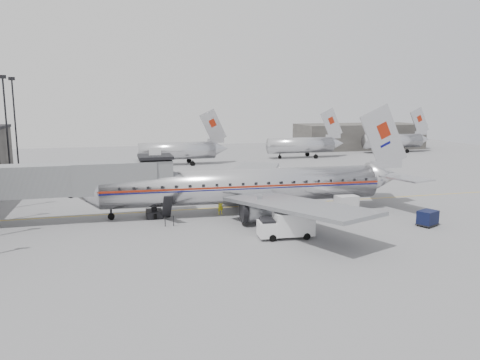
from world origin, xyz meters
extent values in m
plane|color=slate|center=(0.00, 0.00, 0.00)|extent=(160.00, 160.00, 0.00)
cube|color=#383633|center=(45.00, 60.00, 3.00)|extent=(30.00, 12.00, 6.00)
cube|color=gold|center=(3.00, 6.00, 0.01)|extent=(60.00, 0.15, 0.01)
cube|color=slate|center=(-22.00, 3.60, 4.30)|extent=(12.00, 2.80, 3.00)
cube|color=slate|center=(-13.00, 3.60, 4.30)|extent=(8.00, 3.00, 3.10)
cube|color=slate|center=(-9.00, 4.00, 4.30)|extent=(3.20, 3.60, 3.20)
cube|color=black|center=(-9.00, 4.00, 6.20)|extent=(3.40, 3.80, 0.30)
cube|color=white|center=(-9.00, 4.00, 6.70)|extent=(1.20, 0.15, 0.80)
cylinder|color=black|center=(-9.30, 3.60, 1.40)|extent=(0.56, 0.56, 2.80)
cube|color=black|center=(-9.30, 3.60, 0.35)|extent=(1.60, 2.20, 0.70)
cylinder|color=black|center=(-9.30, 2.60, 0.30)|extent=(0.30, 0.60, 0.60)
cylinder|color=black|center=(-9.30, 4.60, 0.30)|extent=(0.30, 0.60, 0.60)
cube|color=black|center=(-8.20, 1.30, 1.50)|extent=(0.90, 3.20, 2.90)
cylinder|color=black|center=(-27.50, 28.00, 7.50)|extent=(0.24, 0.24, 15.00)
cube|color=black|center=(-27.50, 28.00, 15.00)|extent=(0.90, 0.25, 0.50)
cylinder|color=black|center=(-27.50, 34.00, 7.50)|extent=(0.24, 0.24, 15.00)
cube|color=black|center=(-27.50, 34.00, 15.00)|extent=(0.90, 0.25, 0.50)
cylinder|color=silver|center=(-2.00, 42.00, 2.60)|extent=(14.00, 3.20, 3.20)
cube|color=silver|center=(4.80, 42.00, 7.00)|extent=(5.17, 0.26, 6.52)
cylinder|color=black|center=(-6.50, 42.00, 0.50)|extent=(0.24, 0.24, 1.00)
cylinder|color=silver|center=(24.00, 46.00, 2.60)|extent=(14.00, 3.20, 3.20)
cube|color=silver|center=(30.80, 46.00, 7.00)|extent=(5.17, 0.26, 6.52)
cylinder|color=black|center=(19.50, 46.00, 0.50)|extent=(0.24, 0.24, 1.00)
cylinder|color=silver|center=(48.00, 50.00, 2.60)|extent=(14.00, 3.20, 3.20)
cube|color=silver|center=(54.80, 50.00, 7.00)|extent=(5.17, 0.26, 6.52)
cylinder|color=black|center=(43.50, 50.00, 0.50)|extent=(0.24, 0.24, 1.00)
cylinder|color=silver|center=(0.00, 3.00, 2.91)|extent=(29.25, 4.84, 3.59)
cone|color=silver|center=(-16.00, 3.69, 2.91)|extent=(3.06, 3.71, 3.59)
cone|color=silver|center=(16.29, 2.30, 3.30)|extent=(4.03, 3.58, 3.41)
cube|color=maroon|center=(0.00, 3.00, 3.15)|extent=(29.25, 4.89, 0.17)
cube|color=#0A0A57|center=(0.00, 3.00, 2.93)|extent=(29.25, 4.89, 0.10)
cube|color=silver|center=(16.00, 2.31, 7.77)|extent=(5.96, 0.55, 7.46)
cube|color=gray|center=(3.28, 11.60, 2.62)|extent=(11.70, 16.28, 1.15)
cube|color=gray|center=(2.53, -5.85, 2.62)|extent=(10.67, 16.40, 1.15)
cylinder|color=gray|center=(0.70, 8.02, 1.41)|extent=(3.38, 2.18, 2.04)
cylinder|color=gray|center=(0.27, -2.06, 1.41)|extent=(3.38, 2.18, 2.04)
cylinder|color=black|center=(-13.58, 3.58, 0.63)|extent=(0.19, 0.19, 1.26)
cylinder|color=black|center=(2.05, 5.44, 0.68)|extent=(0.25, 0.25, 1.36)
cylinder|color=black|center=(2.05, 5.44, 0.44)|extent=(0.98, 0.38, 0.97)
cylinder|color=black|center=(1.83, 0.40, 0.68)|extent=(0.25, 0.25, 1.36)
cylinder|color=black|center=(1.83, 0.40, 0.44)|extent=(0.98, 0.38, 0.97)
cube|color=silver|center=(1.89, -6.84, 1.27)|extent=(3.54, 2.16, 1.98)
cube|color=silver|center=(-0.46, -6.64, 0.90)|extent=(1.65, 1.91, 1.32)
cube|color=black|center=(-0.46, -6.64, 1.46)|extent=(1.26, 1.69, 0.57)
cylinder|color=black|center=(-0.25, -7.51, 0.30)|extent=(0.62, 0.28, 0.60)
cylinder|color=black|center=(-0.11, -5.82, 0.30)|extent=(0.62, 0.28, 0.60)
cylinder|color=black|center=(2.76, -7.76, 0.30)|extent=(0.62, 0.28, 0.60)
cylinder|color=black|center=(2.90, -6.07, 0.30)|extent=(0.62, 0.28, 0.60)
cube|color=black|center=(15.65, -6.58, 0.86)|extent=(2.21, 1.99, 1.27)
cube|color=black|center=(15.65, -6.58, 0.18)|extent=(2.33, 2.11, 0.11)
cylinder|color=black|center=(15.22, -7.37, 0.14)|extent=(0.29, 0.21, 0.27)
cylinder|color=black|center=(16.53, -6.77, 0.14)|extent=(0.29, 0.21, 0.27)
cylinder|color=black|center=(14.76, -6.39, 0.14)|extent=(0.29, 0.21, 0.27)
cylinder|color=black|center=(16.08, -5.79, 0.14)|extent=(0.29, 0.21, 0.27)
cube|color=#BDBDBF|center=(10.78, 0.50, 1.04)|extent=(2.31, 1.80, 1.54)
cube|color=black|center=(10.78, 0.50, 0.22)|extent=(2.42, 1.92, 0.13)
cylinder|color=black|center=(9.95, -0.22, 0.16)|extent=(0.34, 0.16, 0.33)
cylinder|color=black|center=(11.70, -0.09, 0.16)|extent=(0.34, 0.16, 0.33)
cylinder|color=black|center=(9.86, 1.09, 0.16)|extent=(0.34, 0.16, 0.33)
cylinder|color=black|center=(11.61, 1.22, 0.16)|extent=(0.34, 0.16, 0.33)
imported|color=yellow|center=(-2.45, 3.00, 0.92)|extent=(0.79, 0.65, 1.85)
camera|label=1|loc=(-12.75, -43.81, 11.93)|focal=35.00mm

